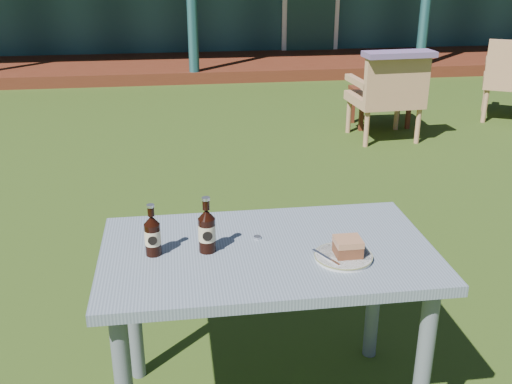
{
  "coord_description": "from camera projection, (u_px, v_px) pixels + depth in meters",
  "views": [
    {
      "loc": [
        -0.31,
        -3.5,
        1.72
      ],
      "look_at": [
        0.0,
        -1.3,
        0.82
      ],
      "focal_mm": 42.0,
      "sensor_mm": 36.0,
      "label": 1
    }
  ],
  "objects": [
    {
      "name": "side_table",
      "position": [
        381.0,
        94.0,
        6.18
      ],
      "size": [
        0.6,
        0.4,
        0.4
      ],
      "color": "#572415",
      "rests_on": "ground"
    },
    {
      "name": "fork",
      "position": [
        326.0,
        257.0,
        2.07
      ],
      "size": [
        0.07,
        0.13,
        0.0
      ],
      "primitive_type": "cube",
      "rotation": [
        0.0,
        0.0,
        0.47
      ],
      "color": "silver",
      "rests_on": "plate"
    },
    {
      "name": "cafe_table",
      "position": [
        267.0,
        273.0,
        2.2
      ],
      "size": [
        1.2,
        0.7,
        0.72
      ],
      "color": "slate",
      "rests_on": "ground"
    },
    {
      "name": "cake_slice",
      "position": [
        348.0,
        247.0,
        2.08
      ],
      "size": [
        0.09,
        0.09,
        0.06
      ],
      "color": "#5A311C",
      "rests_on": "plate"
    },
    {
      "name": "floral_throw",
      "position": [
        399.0,
        54.0,
        5.36
      ],
      "size": [
        0.66,
        0.27,
        0.05
      ],
      "primitive_type": "cube",
      "rotation": [
        0.0,
        0.0,
        3.21
      ],
      "color": "slate",
      "rests_on": "armchair_left"
    },
    {
      "name": "cola_bottle_near",
      "position": [
        207.0,
        230.0,
        2.11
      ],
      "size": [
        0.06,
        0.06,
        0.21
      ],
      "color": "black",
      "rests_on": "cafe_table"
    },
    {
      "name": "ground",
      "position": [
        228.0,
        234.0,
        3.9
      ],
      "size": [
        80.0,
        80.0,
        0.0
      ],
      "primitive_type": "plane",
      "color": "#334916"
    },
    {
      "name": "bottle_cap",
      "position": [
        257.0,
        237.0,
        2.24
      ],
      "size": [
        0.03,
        0.03,
        0.01
      ],
      "primitive_type": "cylinder",
      "color": "silver",
      "rests_on": "cafe_table"
    },
    {
      "name": "armchair_left",
      "position": [
        388.0,
        93.0,
        5.66
      ],
      "size": [
        0.65,
        0.61,
        0.83
      ],
      "color": "tan",
      "rests_on": "ground"
    },
    {
      "name": "cola_bottle_far",
      "position": [
        153.0,
        235.0,
        2.09
      ],
      "size": [
        0.06,
        0.06,
        0.19
      ],
      "color": "black",
      "rests_on": "cafe_table"
    },
    {
      "name": "plate",
      "position": [
        343.0,
        257.0,
        2.09
      ],
      "size": [
        0.2,
        0.2,
        0.01
      ],
      "color": "silver",
      "rests_on": "cafe_table"
    }
  ]
}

